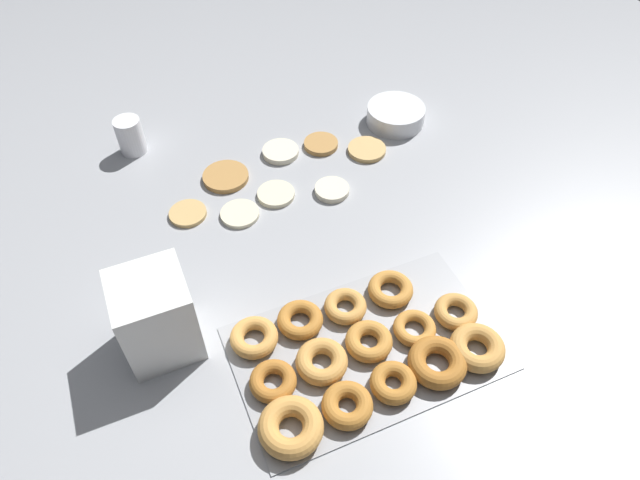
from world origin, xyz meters
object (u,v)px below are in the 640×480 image
(paper_cup, at_px, (130,136))
(pancake_0, at_px, (281,152))
(pancake_3, at_px, (240,214))
(pancake_7, at_px, (321,144))
(pancake_4, at_px, (226,177))
(pancake_6, at_px, (276,194))
(pancake_2, at_px, (332,190))
(donut_tray, at_px, (365,353))
(batter_bowl, at_px, (396,115))
(pancake_1, at_px, (367,150))
(container_stack, at_px, (156,316))
(pancake_5, at_px, (188,213))

(paper_cup, bearing_deg, pancake_0, -25.23)
(pancake_3, relative_size, pancake_7, 1.01)
(pancake_4, height_order, pancake_6, pancake_4)
(pancake_3, bearing_deg, pancake_2, -3.08)
(pancake_3, relative_size, donut_tray, 0.18)
(pancake_4, relative_size, batter_bowl, 0.72)
(pancake_0, xyz_separation_m, pancake_7, (0.11, -0.01, -0.00))
(pancake_2, height_order, batter_bowl, batter_bowl)
(pancake_2, distance_m, pancake_6, 0.13)
(pancake_0, height_order, batter_bowl, batter_bowl)
(pancake_2, relative_size, batter_bowl, 0.53)
(pancake_1, distance_m, batter_bowl, 0.15)
(paper_cup, bearing_deg, batter_bowl, -13.17)
(pancake_0, xyz_separation_m, pancake_2, (0.06, -0.18, -0.00))
(pancake_0, distance_m, pancake_3, 0.24)
(container_stack, bearing_deg, pancake_5, 68.55)
(pancake_4, height_order, batter_bowl, batter_bowl)
(pancake_3, distance_m, pancake_5, 0.12)
(batter_bowl, bearing_deg, pancake_3, -160.87)
(donut_tray, height_order, container_stack, container_stack)
(pancake_3, height_order, pancake_5, same)
(pancake_4, height_order, container_stack, container_stack)
(pancake_3, xyz_separation_m, container_stack, (-0.24, -0.27, 0.08))
(pancake_4, xyz_separation_m, pancake_5, (-0.12, -0.09, -0.00))
(pancake_5, bearing_deg, pancake_0, 23.84)
(pancake_7, bearing_deg, pancake_2, -104.68)
(pancake_5, bearing_deg, donut_tray, -67.25)
(donut_tray, bearing_deg, pancake_5, 112.75)
(pancake_4, distance_m, pancake_7, 0.27)
(pancake_0, height_order, pancake_1, pancake_0)
(pancake_3, height_order, donut_tray, donut_tray)
(pancake_1, distance_m, paper_cup, 0.60)
(pancake_3, xyz_separation_m, pancake_5, (-0.11, 0.05, 0.00))
(pancake_6, distance_m, batter_bowl, 0.42)
(pancake_5, distance_m, batter_bowl, 0.62)
(pancake_0, distance_m, paper_cup, 0.38)
(pancake_4, height_order, pancake_5, pancake_4)
(pancake_2, xyz_separation_m, pancake_7, (0.04, 0.17, -0.00))
(pancake_2, distance_m, batter_bowl, 0.33)
(pancake_5, height_order, container_stack, container_stack)
(pancake_1, xyz_separation_m, pancake_7, (-0.10, 0.07, 0.00))
(paper_cup, bearing_deg, pancake_1, -23.52)
(pancake_0, bearing_deg, pancake_3, -134.08)
(pancake_0, xyz_separation_m, pancake_5, (-0.27, -0.12, -0.00))
(pancake_2, relative_size, pancake_5, 0.96)
(pancake_1, bearing_deg, pancake_7, 146.34)
(pancake_0, relative_size, batter_bowl, 0.60)
(donut_tray, xyz_separation_m, batter_bowl, (0.40, 0.62, 0.01))
(pancake_2, height_order, pancake_3, pancake_2)
(pancake_3, relative_size, batter_bowl, 0.58)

